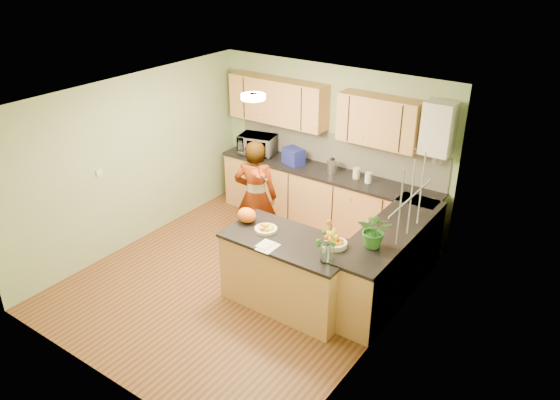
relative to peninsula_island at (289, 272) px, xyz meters
The scene contains 28 objects.
floor 0.92m from the peninsula_island, behind, with size 4.50×4.50×0.00m, color #513117.
ceiling 2.18m from the peninsula_island, behind, with size 4.00×4.50×0.02m, color white.
wall_back 2.57m from the peninsula_island, 108.81° to the left, with size 4.00×0.02×2.50m, color #8DA374.
wall_front 2.45m from the peninsula_island, 109.86° to the right, with size 4.00×0.02×2.50m, color #8DA374.
wall_left 2.90m from the peninsula_island, behind, with size 0.02×4.50×2.50m, color #8DA374.
wall_right 1.44m from the peninsula_island, ahead, with size 0.02×4.50×2.50m, color #8DA374.
back_counter 2.13m from the peninsula_island, 108.87° to the left, with size 3.64×0.62×0.94m.
right_counter 1.29m from the peninsula_island, 45.16° to the left, with size 0.62×2.24×0.94m.
splashback 2.51m from the peninsula_island, 106.67° to the left, with size 3.60×0.02×0.52m, color silver.
upper_cabinets 2.73m from the peninsula_island, 114.21° to the left, with size 3.20×0.34×0.70m.
boiler 2.74m from the peninsula_island, 67.09° to the left, with size 0.40×0.30×0.86m.
window_right 1.75m from the peninsula_island, 28.94° to the left, with size 0.01×1.30×1.05m.
light_switch 2.95m from the peninsula_island, 169.10° to the right, with size 0.02×0.09×0.09m, color white.
ceiling_lamp 2.18m from the peninsula_island, 155.13° to the left, with size 0.30×0.30×0.07m.
peninsula_island is the anchor object (origin of this frame).
fruit_dish 0.61m from the peninsula_island, behind, with size 0.28×0.28×0.10m.
orange_bowl 0.78m from the peninsula_island, 15.26° to the left, with size 0.26×0.26×0.15m.
flower_vase 1.01m from the peninsula_island, 16.70° to the right, with size 0.27×0.27×0.51m.
orange_bag 0.89m from the peninsula_island, behind, with size 0.25×0.21×0.19m, color orange.
papers 0.56m from the peninsula_island, 108.43° to the right, with size 0.19×0.26×0.01m, color white.
violinist 1.47m from the peninsula_island, 144.03° to the left, with size 0.62×0.41×1.69m, color tan.
violin 1.44m from the peninsula_island, 147.10° to the left, with size 0.56×0.22×0.11m, color #521705, non-canonical shape.
microwave 2.90m from the peninsula_island, 135.00° to the left, with size 0.58×0.39×0.32m, color white.
blue_box 2.43m from the peninsula_island, 122.75° to the left, with size 0.32×0.23×0.25m, color navy.
kettle 2.19m from the peninsula_island, 106.39° to the left, with size 0.15×0.15×0.28m.
jar_cream 2.13m from the peninsula_island, 95.26° to the left, with size 0.11×0.11×0.16m, color beige.
jar_white 2.08m from the peninsula_island, 89.15° to the left, with size 0.10×0.10×0.16m, color white.
potted_plant 1.22m from the peninsula_island, 24.36° to the left, with size 0.39×0.34×0.44m, color #2B6A23.
Camera 1 is at (3.95, -4.76, 4.22)m, focal length 35.00 mm.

